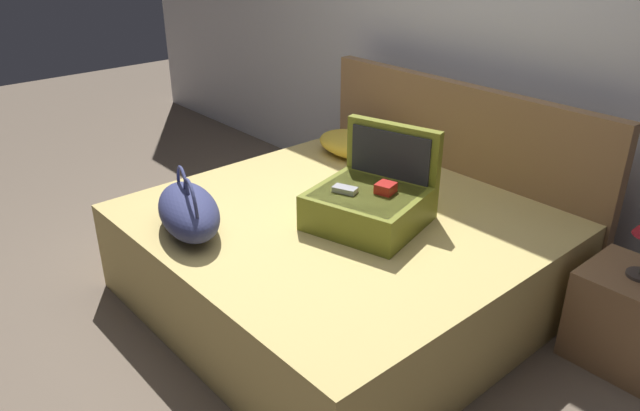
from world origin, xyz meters
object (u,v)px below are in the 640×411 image
bed (339,258)px  pillow_near_headboard (355,145)px  duffel_bag (189,210)px  hard_case_large (371,200)px  nightstand (629,318)px

bed → pillow_near_headboard: size_ratio=3.73×
pillow_near_headboard → duffel_bag: bearing=-81.8°
bed → pillow_near_headboard: (-0.55, 0.63, 0.33)m
hard_case_large → pillow_near_headboard: bearing=125.9°
bed → nightstand: 1.40m
bed → hard_case_large: size_ratio=3.07×
pillow_near_headboard → bed: bearing=-49.2°
hard_case_large → bed: bearing=-172.8°
hard_case_large → pillow_near_headboard: 0.91m
nightstand → bed: bearing=-152.0°
bed → nightstand: (1.24, 0.66, -0.03)m
duffel_bag → bed: bearing=61.2°
nightstand → hard_case_large: bearing=-151.2°
duffel_bag → pillow_near_headboard: 1.31m
bed → pillow_near_headboard: pillow_near_headboard is taller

